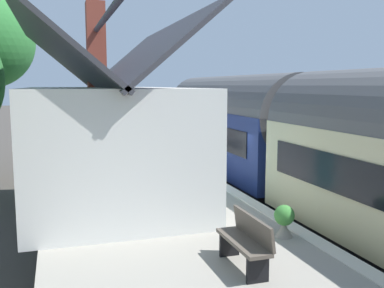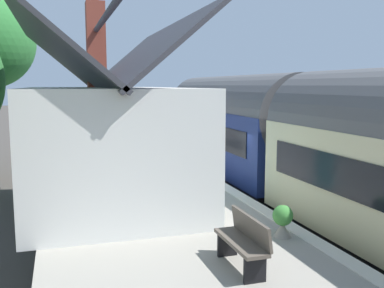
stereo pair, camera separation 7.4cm
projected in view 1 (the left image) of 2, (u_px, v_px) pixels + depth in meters
ground_plane at (248, 206)px, 14.42m from camera, size 160.00×160.00×0.00m
platform at (137, 201)px, 13.28m from camera, size 32.00×5.32×0.95m
platform_edge_coping at (214, 180)px, 13.95m from camera, size 32.00×0.36×0.02m
rail_near at (291, 200)px, 14.89m from camera, size 52.00×0.08×0.14m
rail_far at (253, 203)px, 14.47m from camera, size 52.00×0.08×0.14m
station_building at (105, 136)px, 12.07m from camera, size 8.47×4.28×5.86m
bench_near_building at (246, 240)px, 7.19m from camera, size 1.40×0.44×0.88m
bench_by_lamp at (125, 142)px, 19.43m from camera, size 1.40×0.45×0.88m
planter_by_door at (284, 220)px, 8.69m from camera, size 0.40×0.40×0.66m
planter_under_sign at (66, 146)px, 18.85m from camera, size 0.56×0.56×0.79m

